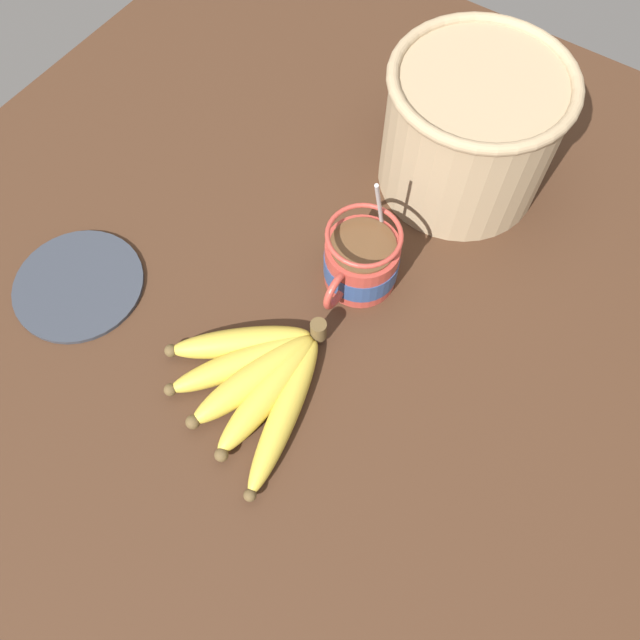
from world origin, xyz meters
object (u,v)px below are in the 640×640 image
coffee_mug (363,262)px  banana_bunch (257,378)px  woven_basket (470,129)px  small_plate (79,285)px

coffee_mug → banana_bunch: (19.16, -2.46, -2.23)cm
banana_bunch → woven_basket: (-41.05, 4.70, 7.74)cm
banana_bunch → small_plate: banana_bunch is taller
coffee_mug → small_plate: (21.29, -29.81, -3.68)cm
woven_basket → small_plate: bearing=-36.6°
coffee_mug → banana_bunch: 19.45cm
coffee_mug → small_plate: size_ratio=1.01×
woven_basket → coffee_mug: bearing=-5.8°
coffee_mug → woven_basket: bearing=174.2°
coffee_mug → banana_bunch: size_ratio=0.77×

